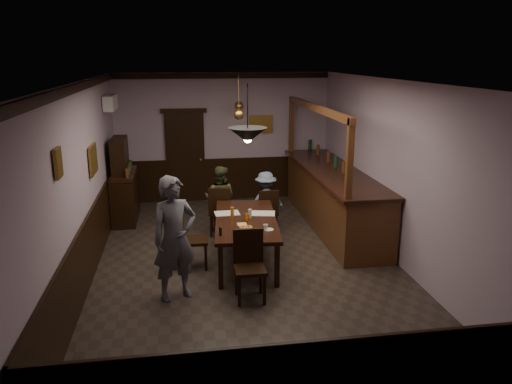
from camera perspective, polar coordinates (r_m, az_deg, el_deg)
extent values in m
cube|color=#2D2621|center=(8.44, -1.08, -8.26)|extent=(5.00, 8.00, 0.01)
cube|color=white|center=(7.74, -1.19, 12.58)|extent=(5.00, 8.00, 0.01)
cube|color=#AF98B1|center=(11.85, -3.79, 6.24)|extent=(5.00, 0.01, 3.00)
cube|color=#AF98B1|center=(4.24, 6.39, -11.03)|extent=(5.00, 0.01, 3.00)
cube|color=#AF98B1|center=(8.02, -19.13, 0.97)|extent=(0.01, 8.00, 3.00)
cube|color=#AF98B1|center=(8.64, 15.53, 2.26)|extent=(0.01, 8.00, 3.00)
cube|color=black|center=(8.31, -1.15, -3.28)|extent=(1.21, 2.29, 0.06)
cube|color=black|center=(7.49, -4.07, -8.55)|extent=(0.07, 0.07, 0.69)
cube|color=black|center=(7.52, 2.41, -8.41)|extent=(0.07, 0.07, 0.69)
cube|color=black|center=(9.39, -3.96, -3.50)|extent=(0.07, 0.07, 0.69)
cube|color=black|center=(9.42, 1.17, -3.41)|extent=(0.07, 0.07, 0.69)
cube|color=black|center=(9.67, -4.13, -2.28)|extent=(0.47, 0.47, 0.05)
cube|color=black|center=(9.41, -4.21, -1.06)|extent=(0.42, 0.09, 0.50)
cube|color=black|center=(9.90, -3.08, -3.27)|extent=(0.04, 0.04, 0.43)
cube|color=black|center=(9.91, -5.05, -3.28)|extent=(0.04, 0.04, 0.43)
cube|color=black|center=(9.58, -3.12, -3.92)|extent=(0.04, 0.04, 0.43)
cube|color=black|center=(9.59, -5.16, -3.93)|extent=(0.04, 0.04, 0.43)
cube|color=black|center=(9.71, 1.19, -2.35)|extent=(0.43, 0.43, 0.05)
cube|color=black|center=(9.47, 1.49, -1.21)|extent=(0.40, 0.07, 0.47)
cube|color=black|center=(9.96, 1.83, -3.22)|extent=(0.04, 0.04, 0.40)
cube|color=black|center=(9.88, 0.05, -3.36)|extent=(0.04, 0.04, 0.40)
cube|color=black|center=(9.67, 2.35, -3.80)|extent=(0.04, 0.04, 0.40)
cube|color=black|center=(9.59, 0.52, -3.95)|extent=(0.04, 0.04, 0.40)
cube|color=black|center=(7.10, -0.68, -8.85)|extent=(0.44, 0.44, 0.05)
cube|color=black|center=(7.17, -0.90, -6.18)|extent=(0.43, 0.04, 0.52)
cube|color=black|center=(7.03, -1.92, -11.32)|extent=(0.04, 0.04, 0.44)
cube|color=black|center=(7.07, 0.96, -11.14)|extent=(0.04, 0.04, 0.44)
cube|color=black|center=(7.34, -2.24, -10.10)|extent=(0.04, 0.04, 0.44)
cube|color=black|center=(7.38, 0.51, -9.93)|extent=(0.04, 0.04, 0.44)
cube|color=black|center=(8.22, -7.04, -5.51)|extent=(0.45, 0.45, 0.05)
cube|color=black|center=(8.13, -8.49, -3.72)|extent=(0.06, 0.43, 0.51)
cube|color=black|center=(8.15, -5.75, -7.50)|extent=(0.04, 0.04, 0.44)
cube|color=black|center=(8.47, -5.80, -6.58)|extent=(0.04, 0.04, 0.44)
cube|color=black|center=(8.15, -8.23, -7.57)|extent=(0.04, 0.04, 0.44)
cube|color=black|center=(8.48, -8.17, -6.65)|extent=(0.04, 0.04, 0.44)
imported|color=#53535E|center=(7.11, -9.27, -5.26)|extent=(0.77, 0.66, 1.80)
imported|color=#414328|center=(9.80, -4.14, -0.78)|extent=(0.77, 0.69, 1.31)
imported|color=slate|center=(9.85, 1.11, -1.05)|extent=(0.84, 0.59, 1.18)
cube|color=silver|center=(8.59, -3.34, -2.44)|extent=(0.43, 0.32, 0.01)
cube|color=silver|center=(8.57, 0.76, -2.46)|extent=(0.47, 0.38, 0.01)
cube|color=#EBB256|center=(8.04, -1.62, -3.69)|extent=(0.16, 0.16, 0.00)
cylinder|color=white|center=(7.78, 1.49, -4.32)|extent=(0.15, 0.15, 0.01)
imported|color=white|center=(7.78, 1.10, -3.99)|extent=(0.09, 0.09, 0.07)
cylinder|color=white|center=(7.77, -1.10, -4.34)|extent=(0.22, 0.22, 0.01)
torus|color=#C68C47|center=(7.79, -1.52, -4.08)|extent=(0.13, 0.13, 0.04)
torus|color=#C68C47|center=(7.79, -0.86, -4.07)|extent=(0.13, 0.13, 0.04)
cylinder|color=orange|center=(8.19, -1.03, -2.90)|extent=(0.07, 0.07, 0.12)
cylinder|color=#BF721E|center=(8.28, -2.73, -2.40)|extent=(0.06, 0.06, 0.20)
cylinder|color=silver|center=(8.33, -0.70, -2.48)|extent=(0.06, 0.06, 0.15)
cylinder|color=black|center=(7.53, -4.09, -4.51)|extent=(0.04, 0.04, 0.14)
cube|color=black|center=(10.83, -14.72, -0.69)|extent=(0.47, 1.33, 0.95)
cube|color=black|center=(10.70, -14.91, 2.00)|extent=(0.45, 1.28, 0.08)
cube|color=black|center=(10.63, -15.32, 3.97)|extent=(0.28, 0.85, 0.76)
cube|color=#4D2914|center=(10.23, 8.75, -0.79)|extent=(0.92, 4.28, 1.12)
cube|color=black|center=(10.08, 8.78, 2.38)|extent=(1.02, 4.39, 0.06)
cube|color=#4D2914|center=(9.76, 6.88, 9.51)|extent=(0.10, 4.18, 0.12)
cube|color=#4D2914|center=(7.93, 10.70, 3.52)|extent=(0.10, 0.10, 1.33)
cube|color=#4D2914|center=(11.80, 4.10, 7.59)|extent=(0.10, 0.10, 1.33)
cube|color=black|center=(11.84, -8.08, 3.90)|extent=(0.90, 0.06, 2.10)
cube|color=white|center=(10.68, -16.32, 9.80)|extent=(0.20, 0.85, 0.30)
cube|color=olive|center=(6.34, -21.69, 3.11)|extent=(0.04, 0.28, 0.36)
cube|color=olive|center=(8.74, -18.12, 3.54)|extent=(0.04, 0.62, 0.48)
cube|color=olive|center=(11.88, 0.57, 7.76)|extent=(0.55, 0.04, 0.42)
cylinder|color=black|center=(7.11, -0.97, 9.39)|extent=(0.02, 0.02, 0.73)
cone|color=black|center=(7.16, -0.96, 6.50)|extent=(0.56, 0.56, 0.22)
sphere|color=#FFD88C|center=(7.17, -0.96, 6.11)|extent=(0.12, 0.12, 0.12)
cylinder|color=#BF8C3F|center=(9.47, -2.00, 10.97)|extent=(0.02, 0.02, 0.70)
cone|color=#BF8C3F|center=(9.50, -1.98, 8.86)|extent=(0.20, 0.20, 0.22)
sphere|color=#FFD88C|center=(9.51, -1.98, 8.56)|extent=(0.12, 0.12, 0.12)
cylinder|color=#BF8C3F|center=(11.08, -1.98, 11.61)|extent=(0.02, 0.02, 0.70)
cone|color=#BF8C3F|center=(11.11, -1.97, 9.81)|extent=(0.20, 0.20, 0.22)
sphere|color=#FFD88C|center=(11.11, -1.96, 9.55)|extent=(0.12, 0.12, 0.12)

